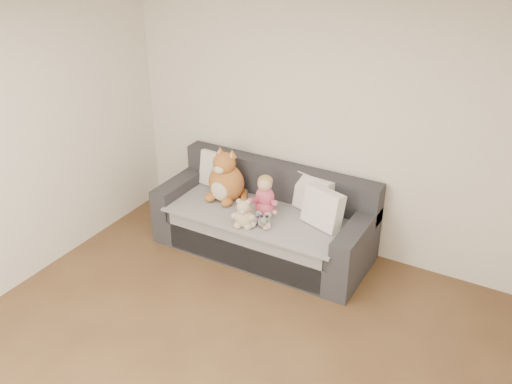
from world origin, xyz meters
The scene contains 10 objects.
room_shell centered at (0.00, 0.42, 1.30)m, with size 5.00×5.00×5.00m.
sofa centered at (-0.51, 2.06, 0.31)m, with size 2.20×0.94×0.85m.
cushion_left centered at (-1.20, 2.26, 0.66)m, with size 0.43×0.22×0.40m.
cushion_right_back centered at (-0.07, 2.26, 0.66)m, with size 0.44×0.29×0.39m.
cushion_right_front centered at (0.13, 2.04, 0.66)m, with size 0.45×0.31×0.39m.
toddler centered at (-0.45, 1.93, 0.65)m, with size 0.30×0.44×0.43m.
plush_cat centered at (-0.97, 2.05, 0.69)m, with size 0.47×0.40×0.59m.
teddy_bear centered at (-0.52, 1.65, 0.59)m, with size 0.23×0.18×0.30m.
plush_cow centered at (-0.34, 1.74, 0.54)m, with size 0.13×0.19×0.16m.
sippy_cup centered at (-0.45, 1.78, 0.53)m, with size 0.10×0.08×0.11m.
Camera 1 is at (1.91, -2.39, 3.32)m, focal length 40.00 mm.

